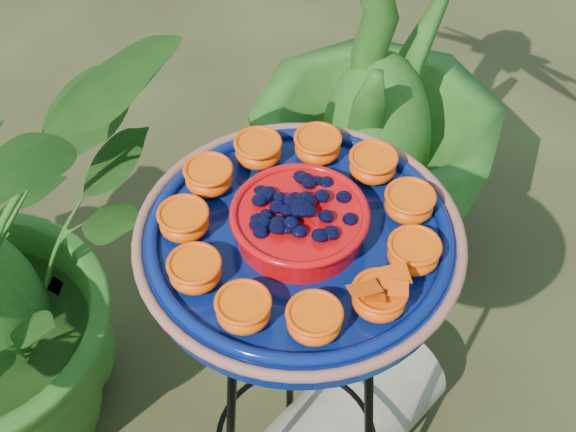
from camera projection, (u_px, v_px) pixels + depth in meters
name	position (u px, v px, depth m)	size (l,w,h in m)	color
tripod_stand	(297.00, 378.00, 1.39)	(0.41, 0.41, 0.87)	black
feeder_dish	(299.00, 235.00, 1.11)	(0.58, 0.58, 0.10)	#071554
shrub_back_right	(382.00, 77.00, 1.89)	(0.64, 0.64, 1.14)	#204C14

